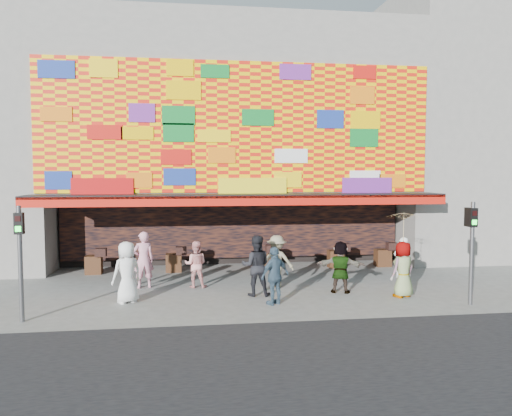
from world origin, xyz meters
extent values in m
plane|color=slate|center=(0.00, 0.00, 0.00)|extent=(90.00, 90.00, 0.00)
cube|color=black|center=(0.00, -6.50, 0.01)|extent=(30.00, 8.00, 0.02)
cube|color=gray|center=(0.00, 8.00, 6.50)|extent=(15.00, 8.00, 7.00)
cube|color=black|center=(0.00, 9.00, 1.50)|extent=(15.00, 6.00, 3.00)
cube|color=gray|center=(-7.30, 5.00, 1.50)|extent=(0.40, 2.00, 3.00)
cube|color=gray|center=(7.30, 5.00, 1.50)|extent=(0.40, 2.00, 3.00)
cube|color=black|center=(0.00, 3.40, 3.00)|extent=(15.20, 1.60, 0.12)
cube|color=red|center=(0.00, 2.62, 2.85)|extent=(15.20, 0.04, 0.35)
cube|color=#FFC200|center=(0.00, 3.96, 5.55)|extent=(14.80, 0.08, 4.90)
cube|color=black|center=(0.00, 5.85, 1.55)|extent=(14.00, 0.25, 2.50)
cube|color=gray|center=(13.00, 8.00, 6.00)|extent=(11.00, 8.00, 12.00)
cylinder|color=#59595B|center=(-6.20, -1.50, 1.50)|extent=(0.12, 0.12, 3.00)
cube|color=black|center=(-6.20, -1.50, 2.55)|extent=(0.22, 0.18, 0.55)
cube|color=black|center=(-6.20, -1.59, 2.68)|extent=(0.14, 0.02, 0.14)
cube|color=#19E533|center=(-6.20, -1.59, 2.42)|extent=(0.14, 0.02, 0.14)
cylinder|color=#59595B|center=(6.20, -1.50, 1.50)|extent=(0.12, 0.12, 3.00)
cube|color=black|center=(6.20, -1.50, 2.55)|extent=(0.22, 0.18, 0.55)
cube|color=black|center=(6.20, -1.59, 2.68)|extent=(0.14, 0.02, 0.14)
cube|color=#19E533|center=(6.20, -1.59, 2.42)|extent=(0.14, 0.02, 0.14)
imported|color=white|center=(-3.74, 0.07, 0.91)|extent=(1.06, 0.97, 1.82)
imported|color=pink|center=(-3.42, 1.99, 0.95)|extent=(0.77, 0.59, 1.89)
imported|color=black|center=(0.15, 0.42, 0.95)|extent=(1.01, 0.84, 1.90)
imported|color=gray|center=(1.01, 1.52, 0.87)|extent=(1.23, 0.86, 1.74)
imported|color=#384F62|center=(0.56, -0.71, 0.85)|extent=(1.07, 0.87, 1.70)
imported|color=gray|center=(2.88, 0.43, 0.83)|extent=(1.62, 1.00, 1.67)
imported|color=gray|center=(4.63, -0.39, 0.86)|extent=(0.99, 0.84, 1.73)
imported|color=white|center=(5.23, 0.98, 0.84)|extent=(0.67, 0.50, 1.68)
imported|color=pink|center=(-1.70, 1.82, 0.78)|extent=(0.84, 0.70, 1.56)
imported|color=#D4B786|center=(4.63, -0.39, 2.17)|extent=(1.12, 1.14, 0.95)
cylinder|color=#4C3326|center=(4.63, -0.39, 1.25)|extent=(0.02, 0.02, 1.00)
camera|label=1|loc=(-1.95, -14.82, 3.82)|focal=35.00mm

